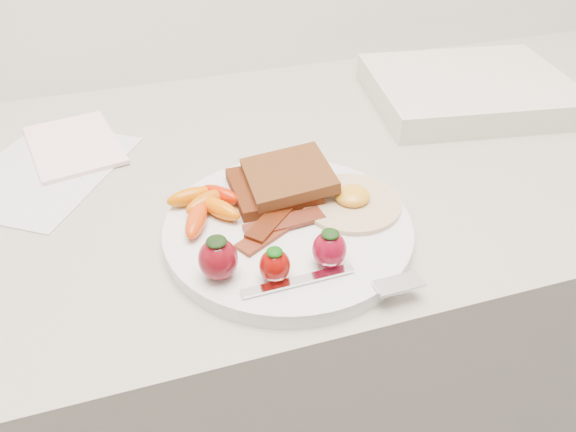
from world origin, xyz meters
name	(u,v)px	position (x,y,z in m)	size (l,w,h in m)	color
counter	(269,377)	(0.00, 1.70, 0.45)	(2.00, 0.60, 0.90)	gray
plate	(288,230)	(-0.01, 1.55, 0.91)	(0.27, 0.27, 0.02)	silver
toast_lower	(273,188)	(-0.01, 1.61, 0.93)	(0.09, 0.09, 0.01)	black
toast_upper	(288,175)	(0.01, 1.61, 0.94)	(0.09, 0.09, 0.01)	#3A1B0E
fried_egg	(351,201)	(0.07, 1.56, 0.92)	(0.12, 0.12, 0.02)	beige
bacon_strips	(277,224)	(-0.02, 1.55, 0.92)	(0.11, 0.09, 0.01)	#481405
baby_carrots	(206,205)	(-0.09, 1.60, 0.93)	(0.08, 0.09, 0.02)	#CD5A07
strawberries	(267,257)	(-0.05, 1.48, 0.94)	(0.14, 0.05, 0.05)	maroon
fork	(344,282)	(0.01, 1.45, 0.92)	(0.17, 0.05, 0.00)	white
paper_sheet	(44,171)	(-0.27, 1.77, 0.90)	(0.17, 0.22, 0.00)	silver
notepad	(74,145)	(-0.23, 1.82, 0.91)	(0.11, 0.16, 0.01)	#FFCBCF
appliance	(469,89)	(0.36, 1.79, 0.92)	(0.30, 0.24, 0.04)	beige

